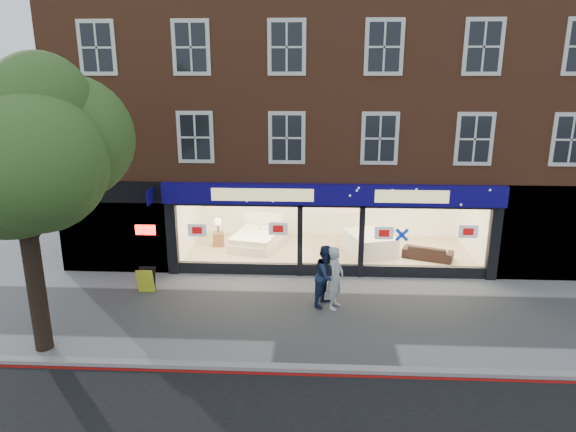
# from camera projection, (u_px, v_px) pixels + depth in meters

# --- Properties ---
(ground) EXTENTS (120.00, 120.00, 0.00)m
(ground) POSITION_uv_depth(u_px,v_px,m) (333.00, 315.00, 15.01)
(ground) COLOR gray
(ground) RESTS_ON ground
(kerb_line) EXTENTS (60.00, 0.10, 0.01)m
(kerb_line) POSITION_uv_depth(u_px,v_px,m) (337.00, 376.00, 12.03)
(kerb_line) COLOR #8C0A07
(kerb_line) RESTS_ON ground
(kerb_stone) EXTENTS (60.00, 0.25, 0.12)m
(kerb_stone) POSITION_uv_depth(u_px,v_px,m) (337.00, 369.00, 12.21)
(kerb_stone) COLOR gray
(kerb_stone) RESTS_ON ground
(showroom_floor) EXTENTS (11.00, 4.50, 0.10)m
(showroom_floor) POSITION_uv_depth(u_px,v_px,m) (328.00, 253.00, 20.04)
(showroom_floor) COLOR tan
(showroom_floor) RESTS_ON ground
(building) EXTENTS (19.00, 8.26, 10.30)m
(building) POSITION_uv_depth(u_px,v_px,m) (330.00, 77.00, 19.85)
(building) COLOR brown
(building) RESTS_ON ground
(street_tree) EXTENTS (4.00, 3.20, 6.60)m
(street_tree) POSITION_uv_depth(u_px,v_px,m) (15.00, 158.00, 11.91)
(street_tree) COLOR black
(street_tree) RESTS_ON ground
(display_bed) EXTENTS (2.13, 2.41, 1.17)m
(display_bed) POSITION_uv_depth(u_px,v_px,m) (257.00, 239.00, 20.45)
(display_bed) COLOR white
(display_bed) RESTS_ON showroom_floor
(bedside_table) EXTENTS (0.52, 0.52, 0.55)m
(bedside_table) POSITION_uv_depth(u_px,v_px,m) (219.00, 239.00, 20.62)
(bedside_table) COLOR brown
(bedside_table) RESTS_ON showroom_floor
(mattress_stack) EXTENTS (2.04, 2.31, 0.77)m
(mattress_stack) POSITION_uv_depth(u_px,v_px,m) (370.00, 243.00, 19.80)
(mattress_stack) COLOR silver
(mattress_stack) RESTS_ON showroom_floor
(sofa) EXTENTS (1.94, 1.33, 0.53)m
(sofa) POSITION_uv_depth(u_px,v_px,m) (428.00, 252.00, 19.18)
(sofa) COLOR black
(sofa) RESTS_ON showroom_floor
(a_board) EXTENTS (0.54, 0.36, 0.83)m
(a_board) POSITION_uv_depth(u_px,v_px,m) (146.00, 280.00, 16.48)
(a_board) COLOR yellow
(a_board) RESTS_ON ground
(pedestrian_grey) EXTENTS (0.67, 0.81, 1.92)m
(pedestrian_grey) POSITION_uv_depth(u_px,v_px,m) (335.00, 278.00, 15.27)
(pedestrian_grey) COLOR #B9BDC1
(pedestrian_grey) RESTS_ON ground
(pedestrian_blue) EXTENTS (1.07, 1.15, 1.90)m
(pedestrian_blue) POSITION_uv_depth(u_px,v_px,m) (327.00, 275.00, 15.46)
(pedestrian_blue) COLOR #192848
(pedestrian_blue) RESTS_ON ground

